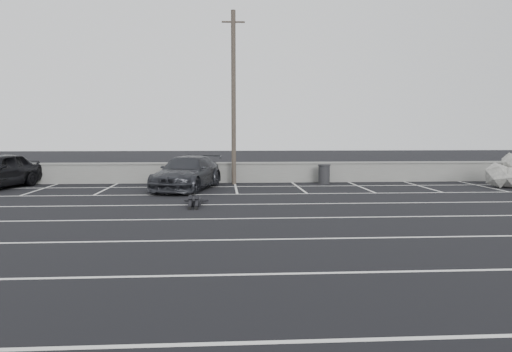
{
  "coord_description": "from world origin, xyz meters",
  "views": [
    {
      "loc": [
        0.4,
        -11.98,
        2.61
      ],
      "look_at": [
        1.62,
        6.43,
        1.0
      ],
      "focal_mm": 35.0,
      "sensor_mm": 36.0,
      "label": 1
    }
  ],
  "objects": [
    {
      "name": "ground",
      "position": [
        0.0,
        0.0,
        0.0
      ],
      "size": [
        120.0,
        120.0,
        0.0
      ],
      "primitive_type": "plane",
      "color": "black",
      "rests_on": "ground"
    },
    {
      "name": "seawall",
      "position": [
        0.0,
        14.0,
        0.55
      ],
      "size": [
        50.0,
        0.45,
        1.06
      ],
      "color": "gray",
      "rests_on": "ground"
    },
    {
      "name": "stall_lines",
      "position": [
        -0.08,
        4.41,
        0.0
      ],
      "size": [
        36.0,
        20.05,
        0.01
      ],
      "color": "silver",
      "rests_on": "ground"
    },
    {
      "name": "car_right",
      "position": [
        -1.24,
        10.93,
        0.77
      ],
      "size": [
        3.45,
        5.65,
        1.53
      ],
      "primitive_type": "imported",
      "rotation": [
        0.0,
        0.0,
        -0.27
      ],
      "color": "#26272C",
      "rests_on": "ground"
    },
    {
      "name": "utility_pole",
      "position": [
        0.95,
        13.2,
        4.37
      ],
      "size": [
        1.15,
        0.23,
        8.63
      ],
      "color": "#4C4238",
      "rests_on": "ground"
    },
    {
      "name": "trash_bin",
      "position": [
        5.56,
        13.11,
        0.5
      ],
      "size": [
        0.64,
        0.64,
        0.98
      ],
      "rotation": [
        0.0,
        0.0,
        0.0
      ],
      "color": "#262629",
      "rests_on": "ground"
    },
    {
      "name": "person",
      "position": [
        -0.6,
        6.04,
        0.23
      ],
      "size": [
        1.04,
        2.37,
        0.46
      ],
      "primitive_type": null,
      "rotation": [
        0.0,
        0.0,
        -0.03
      ],
      "color": "black",
      "rests_on": "ground"
    }
  ]
}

